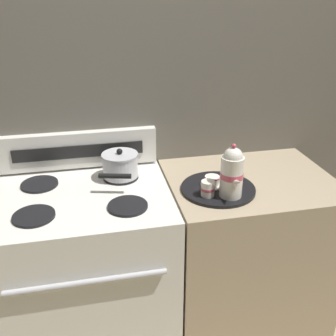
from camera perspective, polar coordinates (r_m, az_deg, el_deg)
ground_plane at (r=2.35m, az=0.28°, el=-22.80°), size 6.00×6.00×0.00m
wall_back at (r=2.01m, az=-1.68°, el=6.36°), size 6.00×0.05×2.20m
stove at (r=2.01m, az=-11.21°, el=-15.37°), size 0.77×0.64×0.92m
control_panel at (r=1.96m, az=-12.81°, el=2.60°), size 0.76×0.05×0.18m
side_counter at (r=2.14m, az=10.89°, el=-12.55°), size 0.78×0.61×0.91m
saucepan at (r=1.84m, az=-6.96°, el=0.45°), size 0.19×0.26×0.14m
serving_tray at (r=1.77m, az=7.27°, el=-2.98°), size 0.33×0.33×0.01m
teapot at (r=1.65m, az=9.28°, el=-0.63°), size 0.10×0.16×0.24m
teacup_left at (r=1.76m, az=6.42°, el=-1.89°), size 0.10×0.10×0.05m
teacup_right at (r=1.83m, az=9.05°, el=-0.95°), size 0.10×0.10×0.05m
creamer_jug at (r=1.68m, az=5.80°, el=-2.97°), size 0.06×0.06×0.07m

